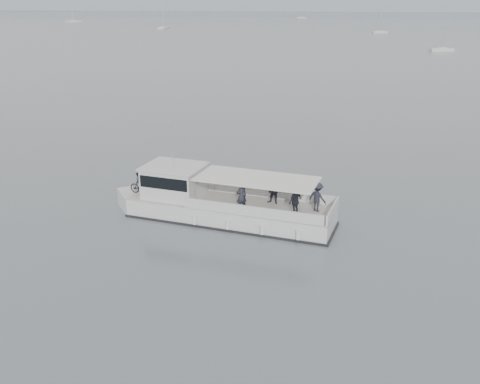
# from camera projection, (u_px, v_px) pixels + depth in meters

# --- Properties ---
(ground) EXTENTS (1400.00, 1400.00, 0.00)m
(ground) POSITION_uv_depth(u_px,v_px,m) (137.00, 219.00, 27.83)
(ground) COLOR #545E63
(ground) RESTS_ON ground
(tour_boat) EXTENTS (12.19, 4.26, 5.07)m
(tour_boat) POSITION_uv_depth(u_px,v_px,m) (212.00, 203.00, 27.74)
(tour_boat) COLOR white
(tour_boat) RESTS_ON ground
(moored_fleet) EXTENTS (397.67, 349.21, 9.49)m
(moored_fleet) POSITION_uv_depth(u_px,v_px,m) (321.00, 27.00, 215.58)
(moored_fleet) COLOR white
(moored_fleet) RESTS_ON ground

